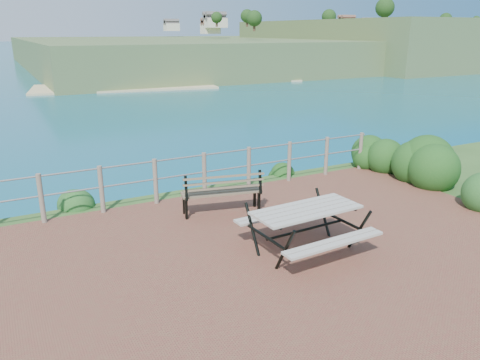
# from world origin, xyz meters

# --- Properties ---
(ground) EXTENTS (10.00, 7.00, 0.12)m
(ground) POSITION_xyz_m (0.00, 0.00, 0.00)
(ground) COLOR brown
(ground) RESTS_ON ground
(safety_railing) EXTENTS (9.40, 0.10, 1.00)m
(safety_railing) POSITION_xyz_m (0.00, 3.35, 0.57)
(safety_railing) COLOR #6B5B4C
(safety_railing) RESTS_ON ground
(distant_bay) EXTENTS (290.00, 232.36, 24.00)m
(distant_bay) POSITION_xyz_m (173.07, 202.61, -1.52)
(distant_bay) COLOR #445E2F
(distant_bay) RESTS_ON ground
(picnic_table) EXTENTS (1.88, 1.60, 0.78)m
(picnic_table) POSITION_xyz_m (0.36, -0.08, 0.50)
(picnic_table) COLOR #9B988B
(picnic_table) RESTS_ON ground
(park_bench) EXTENTS (1.69, 0.76, 0.92)m
(park_bench) POSITION_xyz_m (-0.13, 2.19, 0.61)
(park_bench) COLOR brown
(park_bench) RESTS_ON ground
(shrub_right_front) EXTENTS (1.41, 1.41, 2.00)m
(shrub_right_front) POSITION_xyz_m (5.06, 1.71, 0.00)
(shrub_right_front) COLOR #164916
(shrub_right_front) RESTS_ON ground
(shrub_right_edge) EXTENTS (1.07, 1.07, 1.53)m
(shrub_right_edge) POSITION_xyz_m (5.16, 3.21, 0.00)
(shrub_right_edge) COLOR #164916
(shrub_right_edge) RESTS_ON ground
(shrub_lip_west) EXTENTS (0.76, 0.76, 0.50)m
(shrub_lip_west) POSITION_xyz_m (-2.57, 4.09, 0.00)
(shrub_lip_west) COLOR #1E521F
(shrub_lip_west) RESTS_ON ground
(shrub_lip_east) EXTENTS (0.70, 0.70, 0.42)m
(shrub_lip_east) POSITION_xyz_m (2.58, 3.91, 0.00)
(shrub_lip_east) COLOR #164916
(shrub_lip_east) RESTS_ON ground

